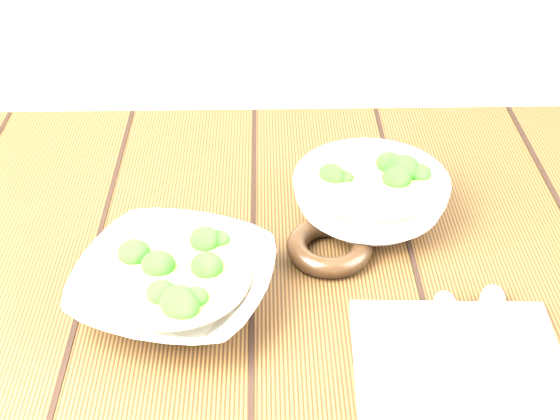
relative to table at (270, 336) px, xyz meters
name	(u,v)px	position (x,y,z in m)	size (l,w,h in m)	color
table	(270,336)	(0.00, 0.00, 0.00)	(1.20, 0.80, 0.75)	#31200E
soup_bowl_front	(175,284)	(-0.11, -0.06, 0.15)	(0.28, 0.28, 0.06)	silver
soup_bowl_back	(370,197)	(0.13, 0.10, 0.15)	(0.24, 0.24, 0.07)	silver
trivet	(329,247)	(0.08, 0.02, 0.13)	(0.11, 0.11, 0.03)	black
napkin	(459,364)	(0.20, -0.17, 0.13)	(0.22, 0.18, 0.01)	beige
spoon_left	(446,328)	(0.19, -0.13, 0.14)	(0.05, 0.18, 0.01)	#A69F92
spoon_right	(488,320)	(0.24, -0.11, 0.14)	(0.08, 0.18, 0.01)	#A69F92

